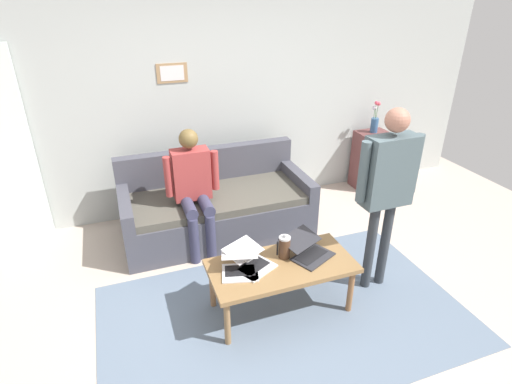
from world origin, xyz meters
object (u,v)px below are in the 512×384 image
at_px(laptop_center, 308,250).
at_px(laptop_right, 240,266).
at_px(flower_vase, 375,121).
at_px(french_press, 284,247).
at_px(person_seated, 193,185).
at_px(coffee_table, 282,269).
at_px(side_shelf, 370,160).
at_px(couch, 216,207).
at_px(laptop_left, 251,261).
at_px(person_standing, 388,180).

height_order(laptop_center, laptop_right, laptop_right).
bearing_deg(laptop_right, flower_vase, -143.40).
distance_m(french_press, person_seated, 1.23).
bearing_deg(coffee_table, laptop_right, -4.97).
bearing_deg(flower_vase, coffee_table, 41.40).
height_order(side_shelf, flower_vase, flower_vase).
bearing_deg(laptop_center, couch, -72.07).
xyz_separation_m(couch, flower_vase, (-2.28, -0.43, 0.63)).
bearing_deg(coffee_table, french_press, -123.97).
bearing_deg(laptop_center, french_press, -11.70).
relative_size(laptop_left, person_standing, 0.27).
bearing_deg(person_standing, coffee_table, 0.57).
height_order(side_shelf, person_seated, person_seated).
relative_size(laptop_right, person_standing, 0.23).
bearing_deg(laptop_center, laptop_right, 1.13).
height_order(laptop_right, flower_vase, flower_vase).
height_order(couch, person_seated, person_seated).
bearing_deg(coffee_table, person_standing, -179.43).
bearing_deg(coffee_table, couch, -82.65).
bearing_deg(couch, person_standing, 128.52).
height_order(coffee_table, flower_vase, flower_vase).
distance_m(coffee_table, person_seated, 1.32).
bearing_deg(laptop_left, couch, -92.60).
distance_m(laptop_right, side_shelf, 3.05).
xyz_separation_m(french_press, side_shelf, (-2.04, -1.76, -0.17)).
distance_m(coffee_table, side_shelf, 2.79).
xyz_separation_m(laptop_left, person_standing, (-1.18, 0.05, 0.57)).
distance_m(flower_vase, person_seated, 2.65).
distance_m(side_shelf, flower_vase, 0.54).
bearing_deg(flower_vase, laptop_right, 36.60).
height_order(laptop_left, laptop_center, laptop_center).
distance_m(couch, laptop_left, 1.37).
height_order(laptop_center, person_seated, person_seated).
xyz_separation_m(laptop_right, french_press, (-0.41, -0.05, 0.05)).
bearing_deg(flower_vase, french_press, 40.85).
bearing_deg(laptop_left, laptop_center, 177.87).
distance_m(couch, french_press, 1.38).
bearing_deg(laptop_left, person_seated, -79.14).
relative_size(coffee_table, laptop_center, 2.53).
xyz_separation_m(coffee_table, french_press, (-0.06, -0.09, 0.15)).
distance_m(laptop_left, side_shelf, 2.95).
bearing_deg(coffee_table, person_seated, -68.83).
bearing_deg(side_shelf, flower_vase, -47.17).
bearing_deg(laptop_left, side_shelf, -142.67).
xyz_separation_m(laptop_right, flower_vase, (-2.45, -1.82, 0.42)).
relative_size(couch, person_standing, 1.21).
bearing_deg(person_standing, french_press, -4.91).
bearing_deg(french_press, laptop_center, 168.30).
distance_m(coffee_table, person_standing, 1.15).
relative_size(person_standing, person_seated, 1.31).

